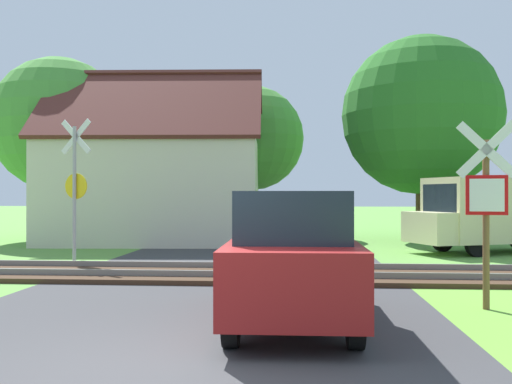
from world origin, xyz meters
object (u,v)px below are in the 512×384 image
Objects in this scene: parked_car at (292,257)px; tree_center at (252,139)px; house at (158,186)px; tree_right at (421,116)px; mail_truck at (494,211)px; stop_sign_near at (486,202)px; crossing_sign_far at (75,182)px; tree_left at (59,125)px.

tree_center is at bearing 95.78° from parked_car.
house is 10.33m from tree_right.
tree_right is 5.87m from mail_truck.
stop_sign_near reaches higher than mail_truck.
crossing_sign_far is 0.69× the size of mail_truck.
tree_left is (-3.95, 8.18, 2.47)m from crossing_sign_far.
tree_right is at bearing 3.08° from house.
tree_left reaches higher than parked_car.
tree_right reaches higher than parked_car.
tree_left is (-4.22, 0.88, 2.46)m from house.
parked_car is at bearing -71.77° from house.
mail_truck is at bearing 57.90° from parked_car.
crossing_sign_far is at bearing 86.86° from mail_truck.
parked_car is (-5.92, -9.77, -0.34)m from mail_truck.
stop_sign_near is 18.18m from tree_left.
mail_truck is (15.31, -4.36, -3.28)m from tree_left.
tree_center reaches higher than crossing_sign_far.
stop_sign_near is 0.44× the size of tree_center.
tree_center is at bearing 159.05° from tree_right.
house is 2.01× the size of parked_car.
house is 11.66m from mail_truck.
tree_center is 11.03m from mail_truck.
house is 1.55× the size of mail_truck.
tree_right is 1.93× the size of parked_car.
parked_car is (-4.74, -14.32, -3.86)m from tree_right.
house is 1.25× the size of tree_center.
crossing_sign_far is 0.47× the size of tree_right.
stop_sign_near is 0.40× the size of tree_left.
tree_left reaches higher than house.
parked_car is at bearing 29.63° from stop_sign_near.
stop_sign_near is 0.79× the size of crossing_sign_far.
crossing_sign_far reaches higher than mail_truck.
stop_sign_near reaches higher than parked_car.
house reaches higher than mail_truck.
tree_right is at bearing 55.31° from crossing_sign_far.
tree_center is 7.92m from tree_left.
mail_truck is (3.01, 8.72, -0.39)m from stop_sign_near.
tree_center is 0.90× the size of tree_left.
mail_truck reaches higher than parked_car.
mail_truck is at bearing 34.46° from crossing_sign_far.
stop_sign_near is at bearing -46.76° from tree_left.
stop_sign_near is 9.69m from crossing_sign_far.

